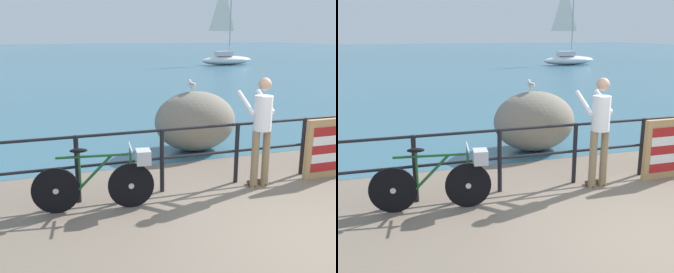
% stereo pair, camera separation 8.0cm
% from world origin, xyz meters
% --- Properties ---
extents(ground_plane, '(120.00, 120.00, 0.10)m').
position_xyz_m(ground_plane, '(0.00, 20.00, -0.05)').
color(ground_plane, '#756656').
extents(sea_surface, '(120.00, 90.00, 0.01)m').
position_xyz_m(sea_surface, '(0.00, 48.24, 0.00)').
color(sea_surface, '#38667A').
rests_on(sea_surface, ground_plane).
extents(promenade_railing, '(7.82, 0.07, 1.02)m').
position_xyz_m(promenade_railing, '(0.00, 1.98, 0.63)').
color(promenade_railing, black).
rests_on(promenade_railing, ground_plane).
extents(bicycle, '(1.69, 0.48, 0.92)m').
position_xyz_m(bicycle, '(-2.25, 1.62, 0.46)').
color(bicycle, black).
rests_on(bicycle, ground_plane).
extents(person_at_railing, '(0.45, 0.64, 1.78)m').
position_xyz_m(person_at_railing, '(0.27, 1.71, 0.99)').
color(person_at_railing, '#8C7251').
rests_on(person_at_railing, ground_plane).
extents(folded_deckchair_stack, '(0.84, 0.10, 1.04)m').
position_xyz_m(folded_deckchair_stack, '(1.59, 1.73, 0.52)').
color(folded_deckchair_stack, tan).
rests_on(folded_deckchair_stack, ground_plane).
extents(breakwater_boulder_main, '(1.75, 1.32, 1.26)m').
position_xyz_m(breakwater_boulder_main, '(0.05, 3.97, 0.63)').
color(breakwater_boulder_main, gray).
rests_on(breakwater_boulder_main, ground).
extents(seagull, '(0.14, 0.34, 0.23)m').
position_xyz_m(seagull, '(-0.01, 4.05, 1.40)').
color(seagull, gold).
rests_on(seagull, breakwater_boulder_main).
extents(sailboat, '(4.49, 1.64, 6.16)m').
position_xyz_m(sailboat, '(11.09, 24.92, 0.71)').
color(sailboat, white).
rests_on(sailboat, sea_surface).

